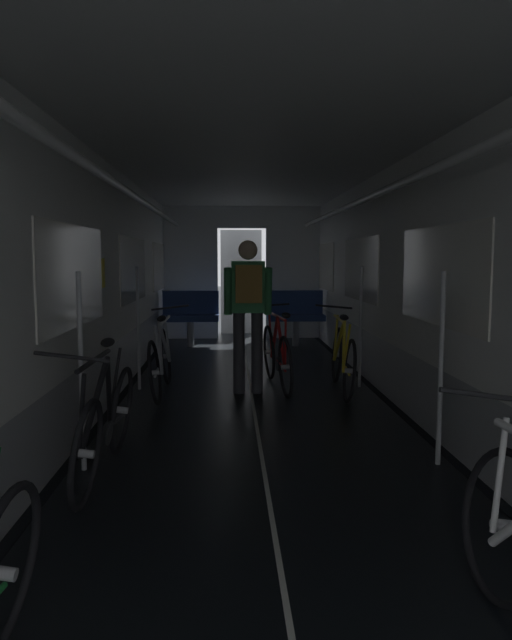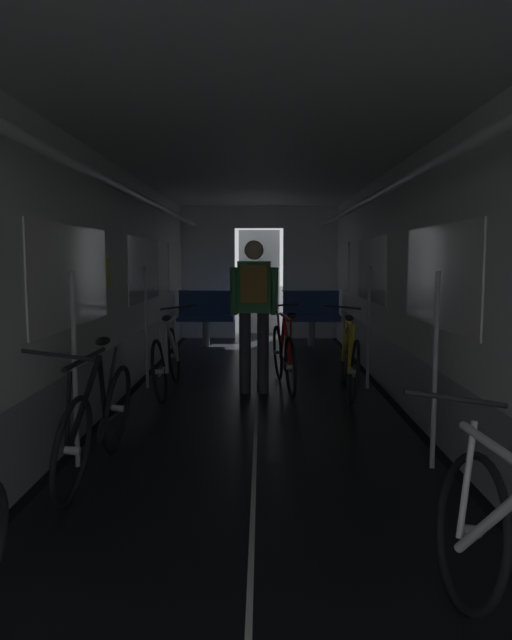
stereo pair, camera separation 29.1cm
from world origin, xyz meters
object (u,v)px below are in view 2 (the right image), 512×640
at_px(bicycle_black, 97,420).
at_px(person_cyclist_aisle, 254,302).
at_px(bicycle_red_in_aisle, 284,355).
at_px(bicycle_yellow, 349,359).
at_px(bicycle_silver, 167,359).
at_px(bench_seat_far_left, 206,313).
at_px(bench_seat_far_right, 311,313).

relative_size(bicycle_black, person_cyclist_aisle, 1.00).
height_order(person_cyclist_aisle, bicycle_red_in_aisle, person_cyclist_aisle).
relative_size(bicycle_yellow, bicycle_silver, 1.00).
relative_size(bicycle_yellow, bicycle_red_in_aisle, 1.00).
bearing_deg(bicycle_yellow, bicycle_red_in_aisle, 161.14).
height_order(bicycle_silver, bicycle_black, same).
relative_size(bicycle_yellow, bicycle_black, 1.00).
xyz_separation_m(bicycle_silver, bicycle_red_in_aisle, (1.30, 0.25, 0.00)).
bearing_deg(bicycle_yellow, bench_seat_far_left, 118.07).
distance_m(bench_seat_far_right, bicycle_red_in_aisle, 3.42).
bearing_deg(bench_seat_far_left, bicycle_yellow, -61.93).
relative_size(bicycle_silver, person_cyclist_aisle, 1.00).
relative_size(person_cyclist_aisle, bicycle_red_in_aisle, 1.00).
bearing_deg(bicycle_black, person_cyclist_aisle, 66.95).
bearing_deg(bicycle_silver, bench_seat_far_right, 62.34).
bearing_deg(bicycle_silver, bench_seat_far_left, 88.53).
relative_size(bicycle_black, bicycle_red_in_aisle, 1.00).
bearing_deg(bicycle_silver, bicycle_black, -92.05).
bearing_deg(bicycle_yellow, bicycle_black, -130.16).
distance_m(bicycle_black, bicycle_red_in_aisle, 3.07).
distance_m(bicycle_black, person_cyclist_aisle, 2.76).
height_order(bench_seat_far_right, bicycle_yellow, bench_seat_far_right).
xyz_separation_m(bench_seat_far_left, bicycle_black, (-0.18, -6.11, -0.19)).
relative_size(bicycle_silver, bicycle_black, 1.00).
xyz_separation_m(bicycle_silver, person_cyclist_aisle, (0.96, -0.02, 0.63)).
bearing_deg(bench_seat_far_right, bicycle_red_in_aisle, -99.94).
bearing_deg(person_cyclist_aisle, bicycle_red_in_aisle, 38.38).
xyz_separation_m(bench_seat_far_right, bicycle_silver, (-1.89, -3.61, -0.19)).
distance_m(bench_seat_far_right, bicycle_yellow, 3.62).
relative_size(bench_seat_far_left, bicycle_silver, 0.58).
bearing_deg(bicycle_silver, bicycle_yellow, 0.04).
bearing_deg(bench_seat_far_left, person_cyclist_aisle, -76.55).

